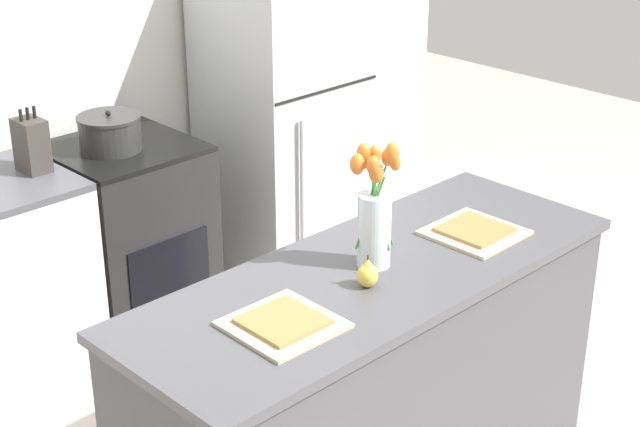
% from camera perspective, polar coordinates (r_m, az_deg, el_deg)
% --- Properties ---
extents(back_wall, '(5.20, 0.08, 2.70)m').
position_cam_1_polar(back_wall, '(4.54, -15.83, 10.01)').
color(back_wall, silver).
rests_on(back_wall, ground_plane).
extents(kitchen_island, '(1.80, 0.66, 0.92)m').
position_cam_1_polar(kitchen_island, '(3.41, 2.97, -10.18)').
color(kitchen_island, '#4C4C51').
rests_on(kitchen_island, ground_plane).
extents(stove_range, '(0.60, 0.61, 0.91)m').
position_cam_1_polar(stove_range, '(4.56, -11.00, -1.48)').
color(stove_range, black).
rests_on(stove_range, ground_plane).
extents(refrigerator, '(0.68, 0.67, 1.66)m').
position_cam_1_polar(refrigerator, '(4.95, -2.20, 5.76)').
color(refrigerator, '#B7BABC').
rests_on(refrigerator, ground_plane).
extents(flower_vase, '(0.17, 0.16, 0.44)m').
position_cam_1_polar(flower_vase, '(3.13, 3.18, 0.06)').
color(flower_vase, silver).
rests_on(flower_vase, kitchen_island).
extents(pear_figurine, '(0.07, 0.07, 0.11)m').
position_cam_1_polar(pear_figurine, '(3.06, 2.79, -3.54)').
color(pear_figurine, '#E5CC4C').
rests_on(pear_figurine, kitchen_island).
extents(plate_setting_left, '(0.30, 0.30, 0.02)m').
position_cam_1_polar(plate_setting_left, '(2.86, -2.17, -6.41)').
color(plate_setting_left, beige).
rests_on(plate_setting_left, kitchen_island).
extents(plate_setting_right, '(0.30, 0.30, 0.02)m').
position_cam_1_polar(plate_setting_right, '(3.46, 8.98, -1.04)').
color(plate_setting_right, beige).
rests_on(plate_setting_right, kitchen_island).
extents(cooking_pot, '(0.27, 0.27, 0.18)m').
position_cam_1_polar(cooking_pot, '(4.32, -12.13, 4.61)').
color(cooking_pot, '#2D2D2D').
rests_on(cooking_pot, stove_range).
extents(knife_block, '(0.10, 0.14, 0.27)m').
position_cam_1_polar(knife_block, '(4.15, -16.44, 3.84)').
color(knife_block, '#3D3833').
rests_on(knife_block, back_counter).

